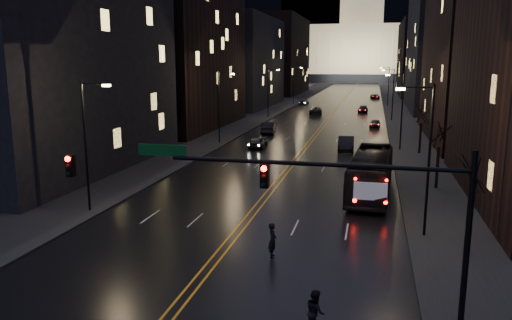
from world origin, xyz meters
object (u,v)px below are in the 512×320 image
Objects in this scene: traffic_signal at (323,191)px; bus at (371,173)px; oncoming_car_a at (258,142)px; oncoming_car_b at (268,128)px; receding_car_a at (346,143)px; pedestrian_a at (273,240)px; pedestrian_b at (315,311)px.

bus is at bearing 84.36° from traffic_signal.
oncoming_car_a is (-11.44, 37.89, -4.34)m from traffic_signal.
oncoming_car_b is at bearing 104.20° from traffic_signal.
traffic_signal is at bearing -90.88° from receding_car_a.
oncoming_car_a is at bearing 8.92° from pedestrian_a.
pedestrian_a reaches higher than pedestrian_b.
traffic_signal is 7.18m from pedestrian_a.
pedestrian_a is 1.08× the size of pedestrian_b.
receding_car_a is at bearing 102.04° from bus.
receding_car_a is at bearing 91.54° from traffic_signal.
traffic_signal reaches higher than pedestrian_a.
bus is 21.32m from pedestrian_b.
receding_car_a is at bearing -8.83° from pedestrian_a.
oncoming_car_a is 0.86× the size of oncoming_car_b.
receding_car_a is (-2.94, 19.33, -0.84)m from bus.
pedestrian_b is at bearing -90.93° from receding_car_a.
oncoming_car_b is 1.01× the size of receding_car_a.
oncoming_car_b is 46.14m from pedestrian_a.
traffic_signal is 38.80m from receding_car_a.
pedestrian_b is at bearing -161.76° from pedestrian_a.
receding_car_a is (10.40, 0.67, 0.09)m from oncoming_car_a.
bus is at bearing -24.57° from pedestrian_a.
pedestrian_a is (-2.01, -33.55, 0.10)m from receding_car_a.
pedestrian_a is at bearing -105.77° from bus.
receding_car_a is 33.61m from pedestrian_a.
oncoming_car_a is 12.31m from oncoming_car_b.
pedestrian_a is at bearing 0.24° from pedestrian_b.
oncoming_car_a is at bearing 89.39° from oncoming_car_b.
bus is 2.34× the size of oncoming_car_b.
oncoming_car_b reaches higher than oncoming_car_a.
pedestrian_b reaches higher than oncoming_car_b.
oncoming_car_a is (-13.34, 18.66, -0.93)m from bus.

